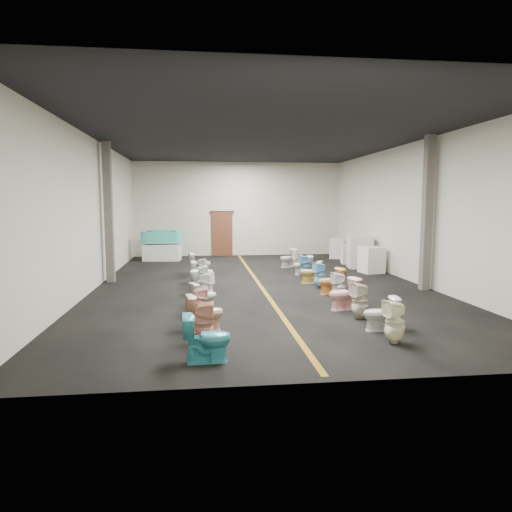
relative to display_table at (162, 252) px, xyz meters
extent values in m
plane|color=black|center=(3.55, -6.40, -0.36)|extent=(16.00, 16.00, 0.00)
plane|color=black|center=(3.55, -6.40, 4.14)|extent=(16.00, 16.00, 0.00)
plane|color=beige|center=(3.55, 1.60, 1.89)|extent=(10.00, 0.00, 10.00)
plane|color=beige|center=(3.55, -14.40, 1.89)|extent=(10.00, 0.00, 10.00)
plane|color=beige|center=(-1.45, -6.40, 1.89)|extent=(0.00, 16.00, 16.00)
plane|color=beige|center=(8.55, -6.40, 1.89)|extent=(0.00, 16.00, 16.00)
cube|color=#835A13|center=(3.55, -6.40, -0.35)|extent=(0.12, 15.60, 0.01)
cube|color=#562D19|center=(2.75, 1.54, 0.69)|extent=(1.00, 0.10, 2.10)
cube|color=#331C11|center=(2.75, 1.55, 1.76)|extent=(1.15, 0.08, 0.10)
cube|color=#59544C|center=(-1.20, -5.40, 1.89)|extent=(0.25, 0.25, 4.50)
cube|color=#59544C|center=(8.30, -7.90, 1.89)|extent=(0.25, 0.25, 4.50)
cube|color=white|center=(0.00, 0.00, 0.00)|extent=(1.69, 0.98, 0.72)
cube|color=#40B8A6|center=(0.00, 0.00, 0.69)|extent=(1.24, 0.73, 0.50)
cylinder|color=#40B8A6|center=(-0.60, -0.04, 0.69)|extent=(0.66, 0.66, 0.50)
cylinder|color=#40B8A6|center=(0.60, 0.04, 0.69)|extent=(0.66, 0.66, 0.50)
cube|color=teal|center=(0.00, 0.00, 0.89)|extent=(1.02, 0.52, 0.20)
cube|color=silver|center=(7.95, -4.57, 0.12)|extent=(0.86, 0.86, 0.95)
cube|color=beige|center=(7.95, -3.30, 0.26)|extent=(1.01, 1.01, 1.23)
cube|color=silver|center=(7.95, -2.05, 0.02)|extent=(0.76, 0.76, 0.76)
cube|color=silver|center=(7.95, -0.21, 0.09)|extent=(0.81, 0.81, 0.90)
imported|color=teal|center=(1.82, -13.33, 0.04)|extent=(0.80, 0.48, 0.79)
imported|color=tan|center=(1.77, -12.36, 0.03)|extent=(0.37, 0.36, 0.78)
imported|color=#F2B591|center=(1.80, -11.53, 0.02)|extent=(0.80, 0.55, 0.75)
imported|color=#E7A7A1|center=(1.68, -10.56, 0.00)|extent=(0.40, 0.40, 0.71)
imported|color=silver|center=(1.79, -9.62, -0.03)|extent=(0.74, 0.60, 0.66)
imported|color=white|center=(1.85, -8.79, 0.03)|extent=(0.46, 0.46, 0.77)
imported|color=white|center=(1.80, -7.82, -0.01)|extent=(0.75, 0.54, 0.69)
imported|color=silver|center=(1.73, -6.92, -0.01)|extent=(0.42, 0.41, 0.70)
imported|color=white|center=(1.76, -6.08, 0.01)|extent=(0.73, 0.44, 0.73)
imported|color=silver|center=(1.73, -5.07, -0.02)|extent=(0.39, 0.39, 0.68)
imported|color=white|center=(1.69, -4.25, 0.04)|extent=(0.84, 0.58, 0.79)
imported|color=#F4EDC3|center=(5.25, -12.77, 0.05)|extent=(0.42, 0.42, 0.81)
imported|color=silver|center=(5.32, -11.95, -0.01)|extent=(0.73, 0.47, 0.70)
imported|color=beige|center=(5.22, -10.98, 0.05)|extent=(0.46, 0.45, 0.82)
imported|color=#FBB7B2|center=(5.14, -10.08, 0.03)|extent=(0.84, 0.59, 0.77)
imported|color=white|center=(5.28, -9.24, 0.03)|extent=(0.39, 0.38, 0.78)
imported|color=#F59C47|center=(5.36, -8.22, 0.01)|extent=(0.78, 0.53, 0.74)
imported|color=#7DC3F1|center=(5.29, -7.29, 0.04)|extent=(0.42, 0.42, 0.79)
imported|color=#EAC35D|center=(5.21, -6.48, 0.01)|extent=(0.81, 0.64, 0.73)
imported|color=#69A9D6|center=(5.23, -5.53, 0.05)|extent=(0.37, 0.37, 0.81)
imported|color=silver|center=(5.35, -4.72, -0.01)|extent=(0.68, 0.39, 0.69)
imported|color=#F1E8C2|center=(5.35, -3.83, 0.02)|extent=(0.44, 0.44, 0.75)
imported|color=silver|center=(5.18, -2.82, 0.01)|extent=(0.82, 0.66, 0.73)
camera|label=1|loc=(1.75, -20.54, 2.22)|focal=32.00mm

